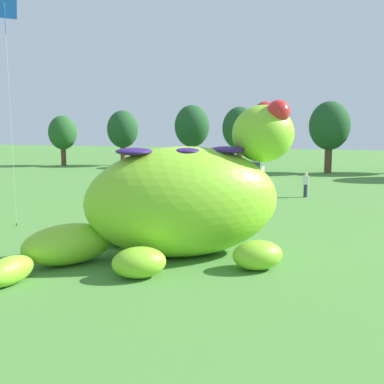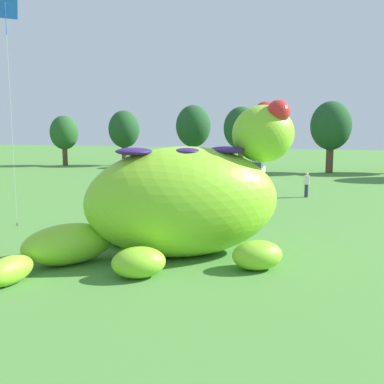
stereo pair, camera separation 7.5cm
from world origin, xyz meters
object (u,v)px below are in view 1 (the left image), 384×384
Objects in this scene: giant_inflatable_creature at (184,200)px; spectator_wandering at (216,176)px; spectator_by_cars at (306,185)px; car_white at (253,171)px; tethered_flying_kite at (4,6)px; spectator_mid_field at (130,179)px; spectator_far_side at (139,177)px; spectator_near_inflatable at (247,191)px; car_blue at (215,169)px; car_yellow at (179,169)px.

spectator_wandering is at bearing 100.90° from giant_inflatable_creature.
spectator_by_cars and spectator_wandering have the same top height.
tethered_flying_kite reaches higher than car_white.
car_white is 11.87m from spectator_mid_field.
spectator_by_cars is at bearing -5.08° from spectator_far_side.
spectator_near_inflatable is at bearing -20.31° from spectator_mid_field.
car_blue is at bearing 79.44° from tethered_flying_kite.
tethered_flying_kite is at bearing -89.88° from spectator_mid_field.
spectator_mid_field is at bearing -114.29° from car_blue.
spectator_by_cars is at bearing 51.11° from spectator_near_inflatable.
car_yellow is 2.46× the size of spectator_near_inflatable.
car_blue reaches higher than spectator_mid_field.
spectator_by_cars is 1.00× the size of spectator_wandering.
car_blue is 2.47× the size of spectator_near_inflatable.
spectator_near_inflatable is at bearing -28.39° from spectator_far_side.
spectator_by_cars is 8.29m from spectator_wandering.
giant_inflatable_creature is 12.81m from tethered_flying_kite.
car_yellow is at bearing 109.41° from giant_inflatable_creature.
giant_inflatable_creature reaches higher than car_blue.
spectator_wandering is 20.75m from tethered_flying_kite.
giant_inflatable_creature reaches higher than car_yellow.
tethered_flying_kite is (-9.68, -9.56, 9.52)m from spectator_near_inflatable.
giant_inflatable_creature reaches higher than spectator_far_side.
spectator_far_side is at bearing 89.29° from spectator_mid_field.
tethered_flying_kite is at bearing -92.25° from car_yellow.
giant_inflatable_creature is 26.02m from car_yellow.
spectator_mid_field and spectator_wandering have the same top height.
car_white is (-1.68, 24.50, -1.28)m from giant_inflatable_creature.
spectator_near_inflatable is 1.00× the size of spectator_wandering.
spectator_wandering is (-3.85, 20.00, -1.29)m from giant_inflatable_creature.
spectator_near_inflatable and spectator_wandering have the same top height.
car_yellow is 7.31m from spectator_far_side.
car_white is 2.45× the size of spectator_far_side.
tethered_flying_kite is at bearing -107.86° from spectator_wandering.
spectator_by_cars is at bearing -58.52° from car_white.
spectator_wandering is (1.46, -4.97, -0.01)m from car_blue.
car_white is 10.68m from spectator_far_side.
spectator_mid_field is 1.00× the size of spectator_far_side.
tethered_flying_kite reaches higher than spectator_near_inflatable.
spectator_by_cars is at bearing 77.83° from giant_inflatable_creature.
car_yellow is at bearing -172.18° from car_blue.
car_yellow is at bearing 87.75° from tethered_flying_kite.
tethered_flying_kite is (0.03, -13.16, 9.52)m from spectator_mid_field.
spectator_by_cars is (13.00, 0.49, 0.00)m from spectator_mid_field.
spectator_wandering is at bearing -73.67° from car_blue.
car_yellow is 8.95m from spectator_mid_field.
spectator_far_side is at bearing 90.03° from tethered_flying_kite.
car_blue is 3.66m from car_white.
giant_inflatable_creature is at bearing -78.00° from car_blue.
car_yellow is at bearing 83.15° from spectator_far_side.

